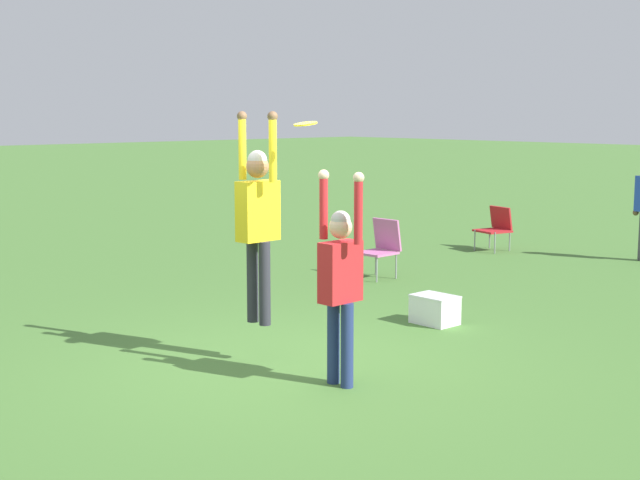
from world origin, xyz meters
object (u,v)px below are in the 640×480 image
camping_chair_0 (496,226)px  cooler_box (435,309)px  person_jumping (258,212)px  person_defending (340,274)px  frisbee (305,124)px  camping_chair_2 (381,245)px

camping_chair_0 → cooler_box: (3.01, -5.33, -0.28)m
person_jumping → camping_chair_0: (-2.83, 7.93, -1.10)m
cooler_box → person_defending: bearing=-68.8°
person_jumping → frisbee: bearing=-88.9°
person_jumping → camping_chair_2: size_ratio=2.37×
person_jumping → person_defending: size_ratio=1.07×
camping_chair_0 → cooler_box: size_ratio=1.54×
person_jumping → camping_chair_0: 8.49m
person_defending → camping_chair_2: size_ratio=2.21×
person_defending → frisbee: frisbee is taller
person_jumping → camping_chair_2: person_jumping is taller
camping_chair_0 → camping_chair_2: (0.47, -3.59, 0.06)m
cooler_box → person_jumping: bearing=-93.9°
person_jumping → camping_chair_2: (-2.37, 4.34, -1.04)m
camping_chair_2 → cooler_box: 3.10m
camping_chair_2 → cooler_box: (2.54, -1.74, -0.34)m
person_defending → camping_chair_0: (-4.00, 7.89, -0.61)m
person_jumping → frisbee: size_ratio=9.62×
camping_chair_0 → person_defending: bearing=129.4°
person_jumping → frisbee: 1.13m
person_jumping → camping_chair_2: 5.05m
person_jumping → cooler_box: size_ratio=4.11×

